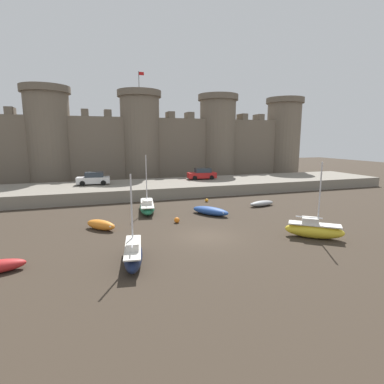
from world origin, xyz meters
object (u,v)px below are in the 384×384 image
Objects in this scene: car_quay_centre_east at (94,179)px; rowboat_midflat_right at (101,225)px; mooring_buoy_mid_mud at (207,200)px; sailboat_foreground_left at (133,253)px; sailboat_midflat_left at (314,230)px; sailboat_near_channel_left at (147,206)px; car_quay_centre_west at (202,174)px; rowboat_midflat_centre at (210,211)px; mooring_buoy_near_channel at (177,220)px; rowboat_foreground_centre at (262,203)px.

rowboat_midflat_right is at bearing -88.64° from car_quay_centre_east.
sailboat_foreground_left is at bearing -124.67° from mooring_buoy_mid_mud.
sailboat_near_channel_left reaches higher than sailboat_midflat_left.
sailboat_midflat_left is 1.33× the size of car_quay_centre_west.
rowboat_midflat_right is 10.30m from rowboat_midflat_centre.
car_quay_centre_west reaches higher than mooring_buoy_near_channel.
car_quay_centre_west is at bearing 61.43° from sailboat_foreground_left.
sailboat_foreground_left is (1.61, -7.52, 0.20)m from rowboat_midflat_right.
sailboat_midflat_left is at bearing -78.85° from mooring_buoy_mid_mud.
mooring_buoy_mid_mud is at bearing 31.95° from rowboat_midflat_right.
sailboat_near_channel_left is at bearing 46.51° from rowboat_midflat_right.
rowboat_midflat_centre is 0.69× the size of sailboat_near_channel_left.
rowboat_midflat_right is 6.34m from mooring_buoy_near_channel.
rowboat_midflat_centre is at bearing 118.04° from sailboat_midflat_left.
rowboat_foreground_centre is 6.95m from rowboat_midflat_centre.
rowboat_midflat_centre is 0.93× the size of car_quay_centre_east.
mooring_buoy_near_channel is at bearing -127.15° from mooring_buoy_mid_mud.
rowboat_midflat_centre reaches higher than mooring_buoy_mid_mud.
mooring_buoy_near_channel is at bearing -67.20° from car_quay_centre_east.
sailboat_midflat_left is 10.76m from rowboat_foreground_centre.
car_quay_centre_west is at bearing 72.81° from rowboat_midflat_centre.
sailboat_midflat_left is at bearing -25.40° from rowboat_midflat_right.
rowboat_midflat_right is 16.11m from car_quay_centre_east.
mooring_buoy_near_channel is 18.75m from car_quay_centre_west.
mooring_buoy_mid_mud is (-2.86, 14.51, -0.44)m from sailboat_midflat_left.
rowboat_foreground_centre is at bearing -6.09° from sailboat_near_channel_left.
sailboat_foreground_left is 18.23m from mooring_buoy_mid_mud.
rowboat_midflat_right is 6.65m from sailboat_near_channel_left.
rowboat_midflat_centre is 15.72m from car_quay_centre_west.
sailboat_near_channel_left is at bearing 76.47° from sailboat_foreground_left.
rowboat_foreground_centre is 6.30m from mooring_buoy_mid_mud.
rowboat_midflat_centre is 10.00× the size of mooring_buoy_mid_mud.
car_quay_centre_east reaches higher than mooring_buoy_near_channel.
car_quay_centre_west is at bearing 48.43° from rowboat_midflat_right.
rowboat_foreground_centre is 1.20× the size of rowboat_midflat_right.
rowboat_midflat_right reaches higher than rowboat_foreground_centre.
rowboat_midflat_right is at bearing -170.29° from rowboat_midflat_centre.
rowboat_foreground_centre reaches higher than mooring_buoy_mid_mud.
sailboat_near_channel_left is (4.58, 4.83, 0.13)m from rowboat_midflat_right.
mooring_buoy_near_channel is 0.12× the size of car_quay_centre_east.
rowboat_midflat_centre is at bearing 47.28° from sailboat_foreground_left.
sailboat_midflat_left is 0.98× the size of sailboat_near_channel_left.
mooring_buoy_near_channel is 1.23× the size of mooring_buoy_mid_mud.
rowboat_midflat_centre is 6.01m from mooring_buoy_mid_mud.
car_quay_centre_east is (-17.25, 12.49, 1.86)m from rowboat_foreground_centre.
sailboat_near_channel_left is (-12.29, 1.31, 0.24)m from rowboat_foreground_centre.
sailboat_midflat_left reaches higher than mooring_buoy_mid_mud.
mooring_buoy_near_channel is 17.44m from car_quay_centre_east.
car_quay_centre_east is (-0.38, 16.01, 1.76)m from rowboat_midflat_right.
sailboat_midflat_left is at bearing -49.17° from sailboat_near_channel_left.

